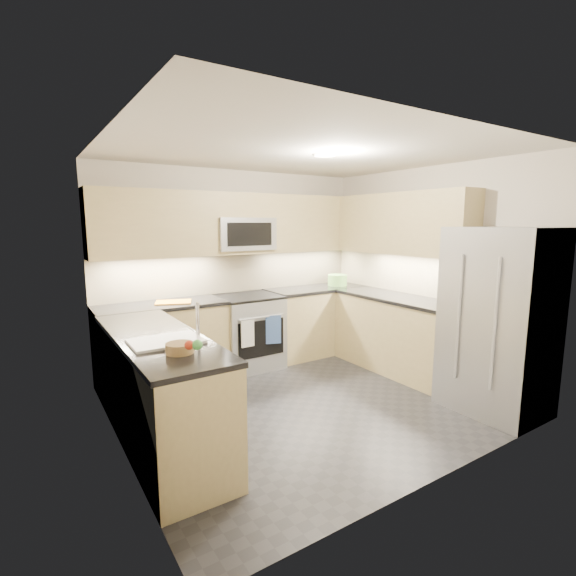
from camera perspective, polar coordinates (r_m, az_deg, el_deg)
The scene contains 36 objects.
floor at distance 4.50m, azimuth 2.52°, elevation -15.24°, with size 3.60×3.20×0.00m, color #25252B.
ceiling at distance 4.15m, azimuth 2.77°, elevation 18.06°, with size 3.60×3.20×0.02m, color beige.
wall_back at distance 5.51m, azimuth -7.10°, elevation 2.73°, with size 3.60×0.02×2.50m, color beige.
wall_front at distance 3.01m, azimuth 20.68°, elevation -2.99°, with size 3.60×0.02×2.50m, color beige.
wall_left at distance 3.44m, azimuth -22.59°, elevation -1.67°, with size 0.02×3.20×2.50m, color beige.
wall_right at distance 5.39m, azimuth 18.42°, elevation 2.19°, with size 0.02×3.20×2.50m, color beige.
base_cab_back_left at distance 5.01m, azimuth -16.76°, elevation -7.57°, with size 1.42×0.60×0.90m, color tan.
base_cab_back_right at distance 5.96m, azimuth 3.83°, elevation -4.56°, with size 1.42×0.60×0.90m, color tan.
base_cab_right at distance 5.40m, azimuth 14.74°, elevation -6.27°, with size 0.60×1.70×0.90m, color tan.
base_cab_peninsula at distance 3.72m, azimuth -17.16°, elevation -13.45°, with size 0.60×2.00×0.90m, color tan.
countertop_back_left at distance 4.90m, azimuth -17.01°, elevation -2.29°, with size 1.42×0.63×0.04m, color black.
countertop_back_right at distance 5.87m, azimuth 3.88°, elevation -0.10°, with size 1.42×0.63×0.04m, color black.
countertop_right at distance 5.30m, azimuth 14.95°, elevation -1.36°, with size 0.63×1.70×0.04m, color black.
countertop_peninsula at distance 3.57m, azimuth -17.51°, elevation -6.44°, with size 0.63×2.00×0.04m, color black.
upper_cab_back at distance 5.32m, azimuth -6.39°, elevation 8.73°, with size 3.60×0.35×0.75m, color tan.
upper_cab_right at distance 5.40m, azimuth 15.25°, elevation 8.47°, with size 0.35×1.95×0.75m, color tan.
backsplash_back at distance 5.51m, azimuth -7.07°, elevation 2.16°, with size 3.60×0.01×0.51m, color #C2B28C.
backsplash_right at distance 5.68m, azimuth 14.82°, elevation 2.12°, with size 0.01×2.30×0.51m, color #C2B28C.
gas_range at distance 5.37m, azimuth -5.41°, elevation -6.04°, with size 0.76×0.65×0.91m, color #A8ACB0.
range_cooktop at distance 5.27m, azimuth -5.48°, elevation -1.20°, with size 0.76×0.65×0.03m, color black.
oven_door_glass at distance 5.09m, azimuth -3.67°, elevation -6.92°, with size 0.62×0.02×0.45m, color black.
oven_handle at distance 5.01m, azimuth -3.59°, elevation -4.00°, with size 0.02×0.02×0.60m, color #B2B5BA.
microwave at distance 5.30m, azimuth -6.24°, elevation 7.38°, with size 0.76×0.40×0.40m, color #96999E.
microwave_door at distance 5.12m, azimuth -5.20°, elevation 7.34°, with size 0.60×0.01×0.28m, color black.
refrigerator at distance 4.52m, azimuth 26.82°, elevation -4.07°, with size 0.70×0.90×1.80m, color #92949A.
fridge_handle_left at distance 4.10m, azimuth 26.42°, elevation -4.55°, with size 0.02×0.02×1.20m, color #B2B5BA.
fridge_handle_right at distance 4.29m, azimuth 22.29°, elevation -3.72°, with size 0.02×0.02×1.20m, color #B2B5BA.
sink_basin at distance 3.35m, azimuth -16.31°, elevation -8.12°, with size 0.52×0.38×0.16m, color white.
faucet at distance 3.38m, azimuth -12.23°, elevation -4.30°, with size 0.03×0.03×0.28m, color silver.
utensil_bowl at distance 6.05m, azimuth 6.78°, elevation 1.08°, with size 0.28×0.28×0.16m, color #66A848.
cutting_board at distance 4.92m, azimuth -15.40°, elevation -1.86°, with size 0.39×0.27×0.01m, color #C07612.
fruit_basket at distance 3.03m, azimuth -14.58°, elevation -7.95°, with size 0.20×0.20×0.07m, color #9C7948.
fruit_apple at distance 2.80m, azimuth -13.35°, elevation -7.61°, with size 0.06×0.06×0.06m, color #B32C14.
fruit_pear at distance 2.80m, azimuth -12.31°, elevation -7.61°, with size 0.07×0.07×0.07m, color #4EB54D.
dish_towel_check at distance 4.94m, azimuth -5.54°, elevation -6.24°, with size 0.17×0.01×0.32m, color white.
dish_towel_blue at distance 5.11m, azimuth -2.02°, elevation -5.70°, with size 0.19×0.02×0.35m, color #34518F.
Camera 1 is at (-2.39, -3.33, 1.84)m, focal length 26.00 mm.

